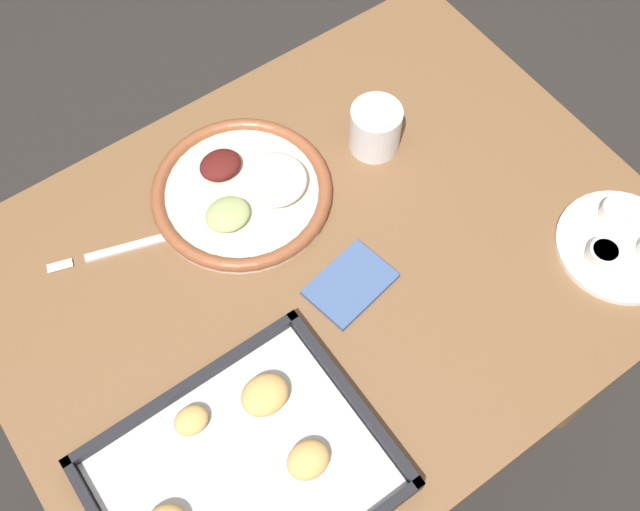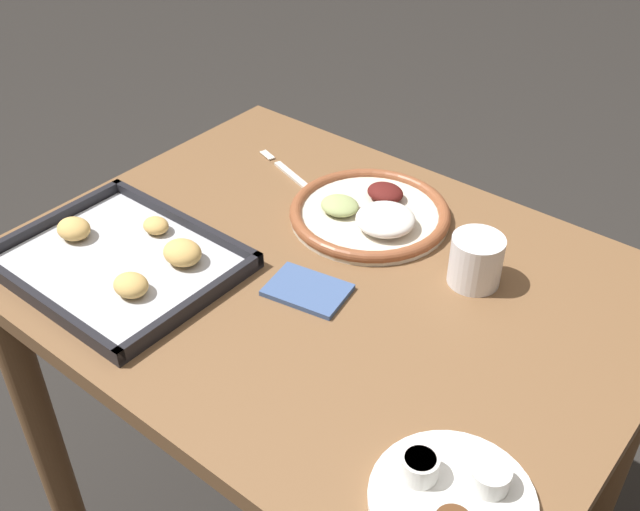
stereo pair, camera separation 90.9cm
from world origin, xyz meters
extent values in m
plane|color=#282623|center=(0.00, 0.00, 0.00)|extent=(8.00, 8.00, 0.00)
cube|color=brown|center=(0.00, 0.00, 0.69)|extent=(0.93, 0.71, 0.03)
cylinder|color=brown|center=(-0.42, -0.31, 0.34)|extent=(0.06, 0.06, 0.68)
cylinder|color=brown|center=(0.42, -0.31, 0.34)|extent=(0.06, 0.06, 0.68)
cylinder|color=brown|center=(-0.42, 0.31, 0.34)|extent=(0.06, 0.06, 0.68)
cylinder|color=beige|center=(0.04, -0.16, 0.72)|extent=(0.26, 0.26, 0.01)
torus|color=brown|center=(0.04, -0.16, 0.72)|extent=(0.26, 0.26, 0.02)
ellipsoid|color=white|center=(-0.01, -0.14, 0.74)|extent=(0.09, 0.09, 0.03)
ellipsoid|color=#511614|center=(0.04, -0.21, 0.73)|extent=(0.06, 0.05, 0.03)
ellipsoid|color=#9EAD6B|center=(0.08, -0.13, 0.73)|extent=(0.06, 0.06, 0.02)
cube|color=silver|center=(0.19, -0.17, 0.71)|extent=(0.16, 0.06, 0.00)
cylinder|color=silver|center=(0.30, -0.21, 0.71)|extent=(0.03, 0.01, 0.00)
cylinder|color=silver|center=(0.31, -0.21, 0.71)|extent=(0.03, 0.01, 0.00)
cylinder|color=silver|center=(0.31, -0.21, 0.71)|extent=(0.03, 0.01, 0.00)
cylinder|color=silver|center=(0.31, -0.20, 0.71)|extent=(0.03, 0.01, 0.00)
cylinder|color=white|center=(-0.35, 0.22, 0.71)|extent=(0.18, 0.18, 0.01)
cylinder|color=silver|center=(-0.37, 0.18, 0.73)|extent=(0.04, 0.04, 0.03)
cylinder|color=#B22819|center=(-0.37, 0.18, 0.74)|extent=(0.04, 0.04, 0.01)
cylinder|color=silver|center=(-0.31, 0.22, 0.73)|extent=(0.04, 0.04, 0.03)
cylinder|color=#C67F23|center=(-0.31, 0.22, 0.75)|extent=(0.03, 0.03, 0.01)
cube|color=black|center=(0.25, 0.18, 0.71)|extent=(0.34, 0.27, 0.01)
cube|color=silver|center=(0.25, 0.18, 0.72)|extent=(0.31, 0.25, 0.00)
cube|color=black|center=(0.25, 0.05, 0.73)|extent=(0.34, 0.01, 0.02)
cube|color=black|center=(0.09, 0.18, 0.73)|extent=(0.01, 0.27, 0.02)
ellipsoid|color=tan|center=(0.18, 0.12, 0.73)|extent=(0.06, 0.05, 0.03)
ellipsoid|color=tan|center=(0.18, 0.21, 0.73)|extent=(0.05, 0.05, 0.03)
ellipsoid|color=tan|center=(0.27, 0.09, 0.73)|extent=(0.04, 0.04, 0.02)
cylinder|color=white|center=(-0.18, -0.12, 0.75)|extent=(0.08, 0.08, 0.08)
cube|color=#3F598C|center=(-0.01, 0.05, 0.71)|extent=(0.13, 0.10, 0.01)
camera|label=1|loc=(0.29, 0.39, 1.63)|focal=42.00mm
camera|label=2|loc=(-0.54, 0.68, 1.40)|focal=42.00mm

